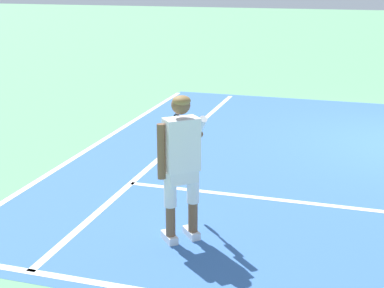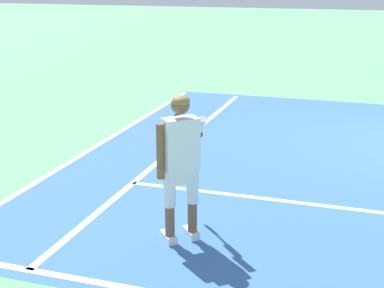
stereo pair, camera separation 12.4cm
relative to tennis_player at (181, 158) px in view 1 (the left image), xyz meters
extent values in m
cube|color=white|center=(-1.27, 3.36, -0.99)|extent=(0.10, 9.08, 0.01)
cube|color=white|center=(-2.65, 3.36, -0.99)|extent=(0.10, 9.08, 0.01)
cube|color=white|center=(-0.12, -0.09, -0.94)|extent=(0.27, 0.28, 0.09)
cube|color=white|center=(0.09, 0.10, -0.94)|extent=(0.27, 0.28, 0.09)
cylinder|color=brown|center=(-0.09, -0.12, -0.72)|extent=(0.11, 0.11, 0.36)
cylinder|color=silver|center=(-0.09, -0.12, -0.33)|extent=(0.14, 0.14, 0.41)
cylinder|color=brown|center=(0.12, 0.07, -0.72)|extent=(0.11, 0.11, 0.36)
cylinder|color=silver|center=(0.12, 0.07, -0.33)|extent=(0.14, 0.14, 0.41)
cube|color=silver|center=(0.01, -0.03, -0.17)|extent=(0.39, 0.38, 0.20)
cube|color=white|center=(0.01, -0.03, 0.17)|extent=(0.43, 0.42, 0.60)
cylinder|color=brown|center=(-0.17, -0.19, 0.12)|extent=(0.09, 0.09, 0.62)
cylinder|color=white|center=(0.15, 0.22, 0.32)|extent=(0.24, 0.26, 0.29)
cylinder|color=brown|center=(0.04, 0.40, 0.18)|extent=(0.25, 0.27, 0.14)
sphere|color=brown|center=(0.01, -0.02, 0.62)|extent=(0.21, 0.21, 0.21)
ellipsoid|color=olive|center=(0.02, -0.03, 0.67)|extent=(0.28, 0.28, 0.12)
cylinder|color=#232326|center=(-0.09, 0.58, 0.15)|extent=(0.16, 0.17, 0.03)
cylinder|color=black|center=(-0.19, 0.69, 0.15)|extent=(0.08, 0.09, 0.02)
torus|color=black|center=(-0.32, 0.83, 0.15)|extent=(0.22, 0.24, 0.30)
cylinder|color=silver|center=(-0.32, 0.83, 0.15)|extent=(0.17, 0.19, 0.25)
camera|label=1|loc=(1.86, -5.67, 1.98)|focal=52.84mm
camera|label=2|loc=(1.97, -5.64, 1.98)|focal=52.84mm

